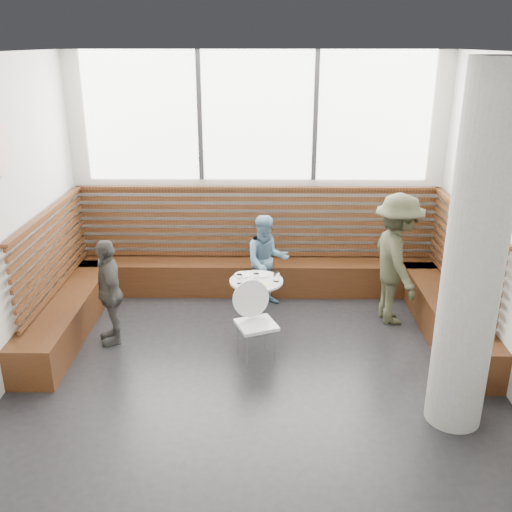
{
  "coord_description": "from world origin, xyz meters",
  "views": [
    {
      "loc": [
        0.08,
        -5.07,
        3.3
      ],
      "look_at": [
        0.0,
        1.0,
        1.0
      ],
      "focal_mm": 40.0,
      "sensor_mm": 36.0,
      "label": 1
    }
  ],
  "objects_px": {
    "child_back": "(266,261)",
    "child_left": "(109,291)",
    "cafe_chair": "(256,315)",
    "concrete_column": "(475,258)",
    "adult_man": "(396,260)",
    "cafe_table": "(256,294)"
  },
  "relations": [
    {
      "from": "concrete_column",
      "to": "child_back",
      "type": "height_order",
      "value": "concrete_column"
    },
    {
      "from": "adult_man",
      "to": "child_left",
      "type": "xyz_separation_m",
      "value": [
        -3.37,
        -0.56,
        -0.19
      ]
    },
    {
      "from": "concrete_column",
      "to": "adult_man",
      "type": "xyz_separation_m",
      "value": [
        -0.15,
        1.99,
        -0.79
      ]
    },
    {
      "from": "concrete_column",
      "to": "cafe_chair",
      "type": "bearing_deg",
      "value": 149.49
    },
    {
      "from": "cafe_chair",
      "to": "adult_man",
      "type": "distance_m",
      "value": 1.94
    },
    {
      "from": "cafe_table",
      "to": "child_left",
      "type": "distance_m",
      "value": 1.7
    },
    {
      "from": "concrete_column",
      "to": "child_left",
      "type": "bearing_deg",
      "value": 157.89
    },
    {
      "from": "concrete_column",
      "to": "adult_man",
      "type": "relative_size",
      "value": 1.97
    },
    {
      "from": "adult_man",
      "to": "child_back",
      "type": "height_order",
      "value": "adult_man"
    },
    {
      "from": "adult_man",
      "to": "child_back",
      "type": "xyz_separation_m",
      "value": [
        -1.57,
        0.45,
        -0.2
      ]
    },
    {
      "from": "concrete_column",
      "to": "child_back",
      "type": "xyz_separation_m",
      "value": [
        -1.72,
        2.44,
        -0.99
      ]
    },
    {
      "from": "cafe_chair",
      "to": "child_left",
      "type": "bearing_deg",
      "value": 146.66
    },
    {
      "from": "adult_man",
      "to": "child_back",
      "type": "bearing_deg",
      "value": 67.4
    },
    {
      "from": "concrete_column",
      "to": "cafe_table",
      "type": "bearing_deg",
      "value": 137.09
    },
    {
      "from": "adult_man",
      "to": "cafe_table",
      "type": "bearing_deg",
      "value": 92.64
    },
    {
      "from": "concrete_column",
      "to": "cafe_table",
      "type": "height_order",
      "value": "concrete_column"
    },
    {
      "from": "cafe_table",
      "to": "child_back",
      "type": "bearing_deg",
      "value": 80.38
    },
    {
      "from": "adult_man",
      "to": "concrete_column",
      "type": "bearing_deg",
      "value": 177.74
    },
    {
      "from": "child_back",
      "to": "child_left",
      "type": "height_order",
      "value": "child_left"
    },
    {
      "from": "concrete_column",
      "to": "adult_man",
      "type": "height_order",
      "value": "concrete_column"
    },
    {
      "from": "cafe_chair",
      "to": "adult_man",
      "type": "relative_size",
      "value": 0.53
    },
    {
      "from": "cafe_chair",
      "to": "child_left",
      "type": "height_order",
      "value": "child_left"
    }
  ]
}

